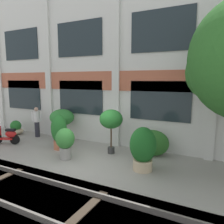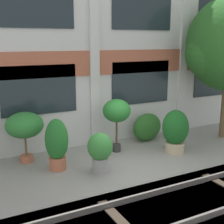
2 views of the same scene
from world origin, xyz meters
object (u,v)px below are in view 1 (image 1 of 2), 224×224
object	(u,v)px
potted_plant_tall_urn	(111,120)
resident_by_doorway	(37,121)
potted_plant_low_pan	(62,118)
topiary_hedge	(153,143)
potted_plant_fluted_column	(143,148)
potted_plant_stone_basin	(65,141)
potted_plant_wide_bowl	(16,128)
potted_plant_glazed_jar	(59,131)
scooter_near_curb	(7,135)

from	to	relation	value
potted_plant_tall_urn	resident_by_doorway	bearing A→B (deg)	173.69
potted_plant_low_pan	topiary_hedge	distance (m)	4.82
potted_plant_fluted_column	resident_by_doorway	size ratio (longest dim) A/B	0.93
potted_plant_stone_basin	potted_plant_tall_urn	bearing A→B (deg)	47.05
potted_plant_wide_bowl	potted_plant_glazed_jar	xyz separation A→B (m)	(4.08, -0.95, 0.52)
potted_plant_fluted_column	potted_plant_stone_basin	distance (m)	3.15
potted_plant_fluted_column	topiary_hedge	size ratio (longest dim) A/B	1.17
potted_plant_wide_bowl	potted_plant_stone_basin	size ratio (longest dim) A/B	0.65
topiary_hedge	potted_plant_tall_urn	bearing A→B (deg)	-161.67
resident_by_doorway	potted_plant_wide_bowl	bearing A→B (deg)	-130.37
potted_plant_glazed_jar	potted_plant_low_pan	bearing A→B (deg)	123.76
potted_plant_tall_urn	potted_plant_glazed_jar	size ratio (longest dim) A/B	1.18
potted_plant_tall_urn	resident_by_doorway	world-z (taller)	potted_plant_tall_urn
potted_plant_wide_bowl	resident_by_doorway	world-z (taller)	resident_by_doorway
potted_plant_tall_urn	potted_plant_wide_bowl	bearing A→B (deg)	176.58
potted_plant_glazed_jar	potted_plant_low_pan	size ratio (longest dim) A/B	0.97
potted_plant_tall_urn	resident_by_doorway	xyz separation A→B (m)	(-4.92, 0.54, -0.57)
potted_plant_tall_urn	potted_plant_wide_bowl	size ratio (longest dim) A/B	2.36
potted_plant_tall_urn	potted_plant_low_pan	bearing A→B (deg)	170.71
potted_plant_fluted_column	scooter_near_curb	bearing A→B (deg)	-178.98
potted_plant_glazed_jar	potted_plant_fluted_column	bearing A→B (deg)	-6.46
potted_plant_wide_bowl	scooter_near_curb	xyz separation A→B (m)	(1.29, -1.55, 0.10)
potted_plant_low_pan	scooter_near_curb	xyz separation A→B (m)	(-2.07, -1.67, -0.78)
potted_plant_wide_bowl	scooter_near_curb	distance (m)	2.02
potted_plant_stone_basin	scooter_near_curb	world-z (taller)	potted_plant_stone_basin
potted_plant_glazed_jar	topiary_hedge	distance (m)	4.22
scooter_near_curb	resident_by_doorway	xyz separation A→B (m)	(0.25, 1.71, 0.45)
potted_plant_stone_basin	potted_plant_low_pan	size ratio (longest dim) A/B	0.75
potted_plant_low_pan	scooter_near_curb	bearing A→B (deg)	-141.17
potted_plant_glazed_jar	potted_plant_tall_urn	bearing A→B (deg)	13.36
potted_plant_tall_urn	potted_plant_stone_basin	distance (m)	2.08
potted_plant_wide_bowl	potted_plant_low_pan	distance (m)	3.48
potted_plant_fluted_column	potted_plant_low_pan	xyz separation A→B (m)	(-4.90, 1.54, 0.40)
potted_plant_wide_bowl	resident_by_doorway	xyz separation A→B (m)	(1.54, 0.16, 0.55)
potted_plant_tall_urn	potted_plant_fluted_column	distance (m)	2.17
scooter_near_curb	potted_plant_low_pan	bearing A→B (deg)	-163.60
resident_by_doorway	potted_plant_fluted_column	bearing A→B (deg)	30.49
resident_by_doorway	potted_plant_tall_urn	bearing A→B (deg)	37.42
potted_plant_low_pan	potted_plant_stone_basin	bearing A→B (deg)	-47.40
scooter_near_curb	topiary_hedge	xyz separation A→B (m)	(6.85, 1.72, 0.11)
scooter_near_curb	resident_by_doorway	size ratio (longest dim) A/B	0.79
potted_plant_low_pan	scooter_near_curb	size ratio (longest dim) A/B	1.27
resident_by_doorway	potted_plant_low_pan	bearing A→B (deg)	42.54
potted_plant_tall_urn	potted_plant_fluted_column	bearing A→B (deg)	-30.01
scooter_near_curb	potted_plant_glazed_jar	bearing A→B (deg)	169.65
potted_plant_wide_bowl	topiary_hedge	size ratio (longest dim) A/B	0.62
topiary_hedge	potted_plant_wide_bowl	bearing A→B (deg)	-178.81
potted_plant_low_pan	resident_by_doorway	bearing A→B (deg)	178.80
potted_plant_glazed_jar	scooter_near_curb	distance (m)	2.88
potted_plant_tall_urn	resident_by_doorway	distance (m)	4.99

